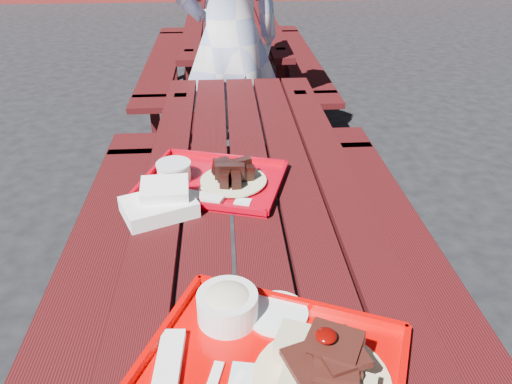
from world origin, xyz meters
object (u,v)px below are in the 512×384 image
(near_tray, at_px, (275,351))
(picnic_table_near, at_px, (253,235))
(far_tray, at_px, (210,179))
(person, at_px, (230,42))
(picnic_table_far, at_px, (232,43))

(near_tray, bearing_deg, picnic_table_near, 89.87)
(far_tray, bearing_deg, picnic_table_near, -11.53)
(picnic_table_near, distance_m, near_tray, 0.77)
(picnic_table_near, bearing_deg, near_tray, -90.13)
(far_tray, bearing_deg, near_tray, -79.73)
(near_tray, relative_size, person, 0.34)
(far_tray, relative_size, person, 0.29)
(picnic_table_far, relative_size, person, 1.33)
(picnic_table_far, relative_size, near_tray, 3.87)
(person, bearing_deg, picnic_table_near, 69.46)
(near_tray, bearing_deg, far_tray, 100.27)
(picnic_table_near, height_order, picnic_table_far, same)
(picnic_table_far, distance_m, far_tray, 2.78)
(picnic_table_near, relative_size, near_tray, 3.87)
(picnic_table_far, distance_m, person, 1.46)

